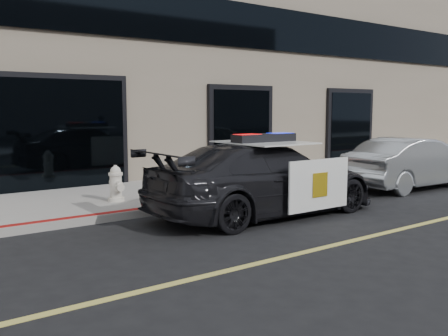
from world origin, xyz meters
TOP-DOWN VIEW (x-y plane):
  - ground at (0.00, 0.00)m, footprint 120.00×120.00m
  - sidewalk_n at (0.00, 5.25)m, footprint 60.00×3.50m
  - police_car at (1.40, 2.29)m, footprint 2.25×4.87m
  - silver_sedan at (6.62, 2.46)m, footprint 1.75×4.10m
  - fire_hydrant at (-0.64, 4.59)m, footprint 0.34×0.47m

SIDE VIEW (x-z plane):
  - ground at x=0.00m, z-range 0.00..0.00m
  - sidewalk_n at x=0.00m, z-range 0.00..0.15m
  - fire_hydrant at x=-0.64m, z-range 0.13..0.87m
  - silver_sedan at x=6.62m, z-range 0.00..1.31m
  - police_car at x=1.40m, z-range -0.08..1.50m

